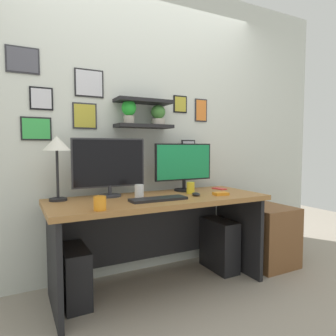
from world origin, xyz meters
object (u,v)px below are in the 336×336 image
object	(u,v)px
cell_phone	(219,189)
coffee_mug	(100,203)
water_cup	(139,192)
keyboard	(158,199)
desk	(157,221)
monitor_left	(109,165)
computer_mouse	(196,194)
desk_lamp	(57,148)
computer_tower_right	(219,245)
computer_tower_left	(75,275)
monitor_right	(184,165)
pen_cup	(191,188)
scissors_tray	(221,194)
drawer_cabinet	(266,235)

from	to	relation	value
cell_phone	coffee_mug	world-z (taller)	coffee_mug
water_cup	keyboard	bearing A→B (deg)	-54.46
desk	monitor_left	xyz separation A→B (m)	(-0.35, 0.16, 0.46)
computer_mouse	cell_phone	xyz separation A→B (m)	(0.41, 0.23, -0.01)
desk	computer_mouse	distance (m)	0.39
desk_lamp	computer_tower_right	bearing A→B (deg)	-5.21
desk	computer_tower_left	world-z (taller)	desk
monitor_left	monitor_right	distance (m)	0.70
pen_cup	computer_tower_left	distance (m)	1.14
monitor_right	scissors_tray	size ratio (longest dim) A/B	4.77
monitor_right	cell_phone	distance (m)	0.43
computer_tower_right	water_cup	bearing A→B (deg)	-175.55
monitor_left	desk_lamp	world-z (taller)	desk_lamp
cell_phone	monitor_right	bearing A→B (deg)	162.57
scissors_tray	computer_tower_left	world-z (taller)	scissors_tray
keyboard	computer_mouse	world-z (taller)	computer_mouse
desk	cell_phone	distance (m)	0.74
scissors_tray	desk_lamp	bearing A→B (deg)	164.33
desk_lamp	water_cup	size ratio (longest dim) A/B	4.39
monitor_left	drawer_cabinet	size ratio (longest dim) A/B	1.04
drawer_cabinet	desk_lamp	bearing A→B (deg)	172.87
coffee_mug	water_cup	bearing A→B (deg)	36.63
desk	desk_lamp	bearing A→B (deg)	168.69
cell_phone	computer_tower_left	distance (m)	1.47
drawer_cabinet	pen_cup	bearing A→B (deg)	175.16
coffee_mug	monitor_left	bearing A→B (deg)	67.07
pen_cup	computer_tower_right	distance (m)	0.66
keyboard	water_cup	world-z (taller)	water_cup
monitor_left	desk_lamp	bearing A→B (deg)	-178.36
cell_phone	computer_tower_right	distance (m)	0.53
monitor_left	computer_tower_left	world-z (taller)	monitor_left
desk	water_cup	world-z (taller)	water_cup
water_cup	computer_tower_left	bearing A→B (deg)	172.65
monitor_left	cell_phone	xyz separation A→B (m)	(1.05, -0.07, -0.25)
monitor_left	coffee_mug	size ratio (longest dim) A/B	6.61
desk	drawer_cabinet	distance (m)	1.18
monitor_right	keyboard	size ratio (longest dim) A/B	1.30
coffee_mug	scissors_tray	bearing A→B (deg)	6.95
desk_lamp	drawer_cabinet	bearing A→B (deg)	-7.13
desk_lamp	coffee_mug	world-z (taller)	desk_lamp
desk_lamp	computer_tower_left	xyz separation A→B (m)	(0.09, -0.13, -0.94)
pen_cup	water_cup	size ratio (longest dim) A/B	0.91
water_cup	computer_tower_right	xyz separation A→B (m)	(0.83, 0.06, -0.57)
computer_mouse	pen_cup	bearing A→B (deg)	77.91
monitor_left	desk_lamp	xyz separation A→B (m)	(-0.40, -0.01, 0.14)
monitor_left	computer_mouse	xyz separation A→B (m)	(0.64, -0.31, -0.24)
keyboard	computer_mouse	xyz separation A→B (m)	(0.36, 0.04, 0.01)
desk	computer_mouse	size ratio (longest dim) A/B	19.36
desk	cell_phone	xyz separation A→B (m)	(0.70, 0.09, 0.21)
pen_cup	computer_tower_left	bearing A→B (deg)	177.82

